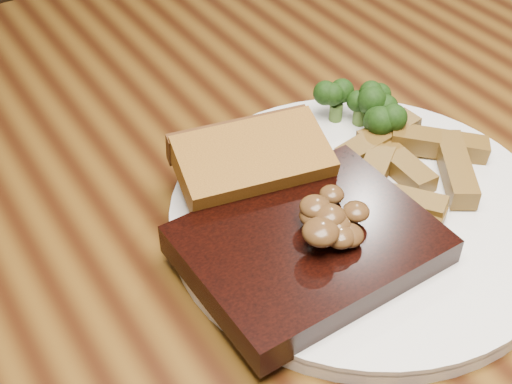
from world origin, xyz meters
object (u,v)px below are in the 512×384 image
Objects in this scene: dining_table at (260,279)px; chair_far at (31,88)px; steak at (309,246)px; potato_wedges at (409,169)px; garlic_bread at (253,181)px; plate at (361,217)px.

dining_table is 0.66m from chair_far.
dining_table is 0.14m from steak.
steak is at bearing -167.13° from potato_wedges.
garlic_bread is 0.13m from potato_wedges.
steak reaches higher than dining_table.
garlic_bread is (-0.06, 0.06, 0.02)m from plate.
dining_table is at bearing 79.15° from chair_far.
potato_wedges reaches higher than dining_table.
potato_wedges is at bearing 11.77° from steak.
garlic_bread is at bearing 85.69° from steak.
potato_wedges is at bearing 87.70° from chair_far.
garlic_bread is (0.00, 0.08, 0.00)m from steak.
chair_far is 8.97× the size of potato_wedges.
chair_far is (-0.02, 0.64, -0.15)m from dining_table.
potato_wedges is at bearing -13.51° from garlic_bread.
steak reaches higher than plate.
dining_table is 9.46× the size of steak.
dining_table is at bearing 130.97° from plate.
garlic_bread is (0.01, -0.64, 0.27)m from chair_far.
chair_far is 5.46× the size of steak.
potato_wedges is (0.05, 0.01, 0.02)m from plate.
chair_far is 8.05× the size of garlic_bread.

